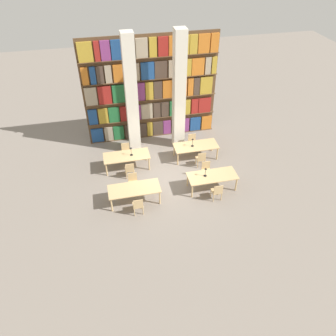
{
  "coord_description": "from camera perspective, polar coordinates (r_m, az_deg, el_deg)",
  "views": [
    {
      "loc": [
        -2.55,
        -11.59,
        9.99
      ],
      "look_at": [
        0.0,
        -0.12,
        0.66
      ],
      "focal_mm": 35.0,
      "sensor_mm": 36.0,
      "label": 1
    }
  ],
  "objects": [
    {
      "name": "desk_lamp_0",
      "position": [
        14.35,
        6.56,
        -0.45
      ],
      "size": [
        0.14,
        0.14,
        0.45
      ],
      "color": "black",
      "rests_on": "reading_table_1"
    },
    {
      "name": "chair_2",
      "position": [
        14.25,
        8.56,
        -4.03
      ],
      "size": [
        0.42,
        0.4,
        0.87
      ],
      "color": "tan",
      "rests_on": "ground_plane"
    },
    {
      "name": "chair_5",
      "position": [
        16.55,
        -7.34,
        2.95
      ],
      "size": [
        0.42,
        0.4,
        0.87
      ],
      "rotation": [
        0.0,
        0.0,
        3.14
      ],
      "color": "tan",
      "rests_on": "ground_plane"
    },
    {
      "name": "chair_0",
      "position": [
        13.54,
        -5.24,
        -6.47
      ],
      "size": [
        0.42,
        0.4,
        0.87
      ],
      "color": "tan",
      "rests_on": "ground_plane"
    },
    {
      "name": "desk_lamp_1",
      "position": [
        15.6,
        -6.46,
        3.15
      ],
      "size": [
        0.14,
        0.14,
        0.45
      ],
      "color": "black",
      "rests_on": "reading_table_2"
    },
    {
      "name": "chair_7",
      "position": [
        17.16,
        4.27,
        4.6
      ],
      "size": [
        0.42,
        0.4,
        0.87
      ],
      "rotation": [
        0.0,
        0.0,
        3.14
      ],
      "color": "tan",
      "rests_on": "ground_plane"
    },
    {
      "name": "chair_6",
      "position": [
        15.99,
        5.75,
        1.65
      ],
      "size": [
        0.42,
        0.4,
        0.87
      ],
      "color": "tan",
      "rests_on": "ground_plane"
    },
    {
      "name": "desk_lamp_2",
      "position": [
        16.17,
        4.31,
        4.71
      ],
      "size": [
        0.14,
        0.14,
        0.45
      ],
      "color": "black",
      "rests_on": "reading_table_3"
    },
    {
      "name": "pillar_left",
      "position": [
        15.91,
        -6.39,
        12.13
      ],
      "size": [
        0.56,
        0.56,
        6.0
      ],
      "color": "silver",
      "rests_on": "ground_plane"
    },
    {
      "name": "chair_1",
      "position": [
        14.65,
        -6.1,
        -2.39
      ],
      "size": [
        0.42,
        0.4,
        0.87
      ],
      "rotation": [
        0.0,
        0.0,
        3.14
      ],
      "color": "tan",
      "rests_on": "ground_plane"
    },
    {
      "name": "reading_table_2",
      "position": [
        15.82,
        -7.23,
        1.97
      ],
      "size": [
        2.2,
        0.94,
        0.74
      ],
      "color": "tan",
      "rests_on": "ground_plane"
    },
    {
      "name": "reading_table_0",
      "position": [
        13.95,
        -5.9,
        -3.78
      ],
      "size": [
        2.2,
        0.94,
        0.74
      ],
      "color": "tan",
      "rests_on": "ground_plane"
    },
    {
      "name": "pillar_center",
      "position": [
        16.28,
        1.94,
        12.98
      ],
      "size": [
        0.56,
        0.56,
        6.0
      ],
      "color": "silver",
      "rests_on": "ground_plane"
    },
    {
      "name": "ground_plane",
      "position": [
        15.52,
        -0.1,
        -1.65
      ],
      "size": [
        40.0,
        40.0,
        0.0
      ],
      "primitive_type": "plane",
      "color": "gray"
    },
    {
      "name": "reading_table_1",
      "position": [
        14.65,
        7.71,
        -1.51
      ],
      "size": [
        2.2,
        0.94,
        0.74
      ],
      "color": "tan",
      "rests_on": "ground_plane"
    },
    {
      "name": "chair_3",
      "position": [
        15.32,
        6.7,
        -0.33
      ],
      "size": [
        0.42,
        0.4,
        0.87
      ],
      "rotation": [
        0.0,
        0.0,
        3.14
      ],
      "color": "tan",
      "rests_on": "ground_plane"
    },
    {
      "name": "reading_table_3",
      "position": [
        16.44,
        4.87,
        3.72
      ],
      "size": [
        2.2,
        0.94,
        0.74
      ],
      "color": "tan",
      "rests_on": "ground_plane"
    },
    {
      "name": "chair_4",
      "position": [
        15.35,
        -6.68,
        -0.23
      ],
      "size": [
        0.42,
        0.4,
        0.87
      ],
      "color": "tan",
      "rests_on": "ground_plane"
    },
    {
      "name": "bookshelf_bank",
      "position": [
        17.23,
        -2.92,
        13.4
      ],
      "size": [
        6.88,
        0.35,
        5.5
      ],
      "color": "brown",
      "rests_on": "ground_plane"
    }
  ]
}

